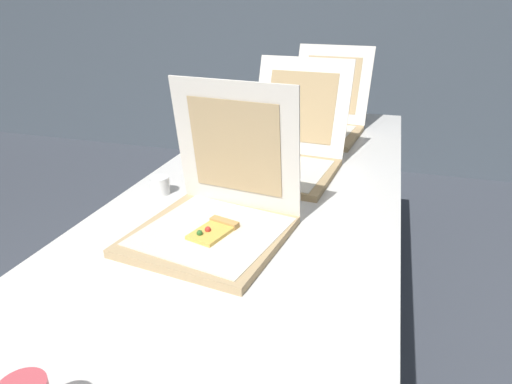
# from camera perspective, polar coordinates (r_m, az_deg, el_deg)

# --- Properties ---
(wall_back) EXTENTS (10.00, 0.10, 2.60)m
(wall_back) POSITION_cam_1_polar(r_m,az_deg,el_deg) (3.71, 12.18, 22.91)
(wall_back) COLOR #4C5660
(wall_back) RESTS_ON ground
(table) EXTENTS (0.87, 2.38, 0.73)m
(table) POSITION_cam_1_polar(r_m,az_deg,el_deg) (1.50, 1.24, -0.96)
(table) COLOR silver
(table) RESTS_ON ground
(pizza_box_front) EXTENTS (0.42, 0.42, 0.39)m
(pizza_box_front) POSITION_cam_1_polar(r_m,az_deg,el_deg) (1.18, -5.26, -2.94)
(pizza_box_front) COLOR tan
(pizza_box_front) RESTS_ON table
(pizza_box_middle) EXTENTS (0.42, 0.52, 0.38)m
(pizza_box_middle) POSITION_cam_1_polar(r_m,az_deg,el_deg) (1.63, 3.70, 4.67)
(pizza_box_middle) COLOR tan
(pizza_box_middle) RESTS_ON table
(pizza_box_back) EXTENTS (0.42, 0.52, 0.38)m
(pizza_box_back) POSITION_cam_1_polar(r_m,az_deg,el_deg) (2.13, 8.31, 8.97)
(pizza_box_back) COLOR tan
(pizza_box_back) RESTS_ON table
(cup_white_near_center) EXTENTS (0.06, 0.06, 0.06)m
(cup_white_near_center) POSITION_cam_1_polar(r_m,az_deg,el_deg) (1.46, -12.31, 0.86)
(cup_white_near_center) COLOR white
(cup_white_near_center) RESTS_ON table
(cup_white_far) EXTENTS (0.06, 0.06, 0.06)m
(cup_white_far) POSITION_cam_1_polar(r_m,az_deg,el_deg) (1.85, -1.77, 6.22)
(cup_white_far) COLOR white
(cup_white_far) RESTS_ON table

